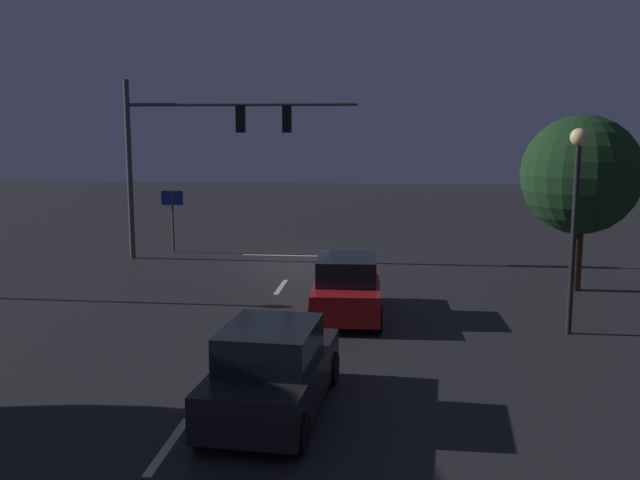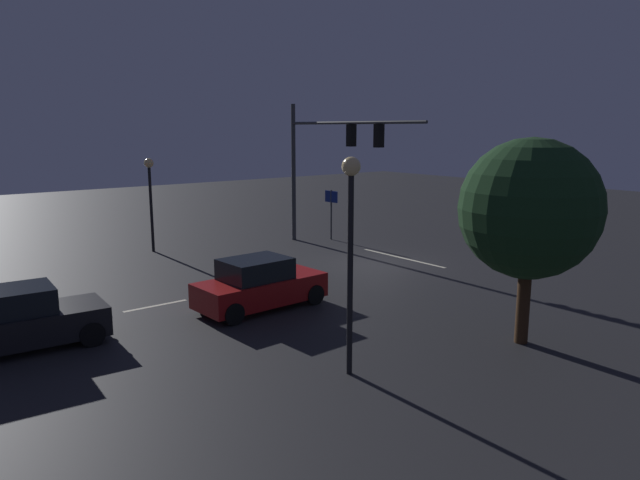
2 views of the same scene
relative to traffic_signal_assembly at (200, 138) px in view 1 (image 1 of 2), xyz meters
The scene contains 11 objects.
ground_plane 6.18m from the traffic_signal_assembly, behind, with size 80.00×80.00×0.00m, color #232326.
traffic_signal_assembly is the anchor object (origin of this frame).
lane_dash_far 7.70m from the traffic_signal_assembly, 129.79° to the left, with size 2.20×0.16×0.01m, color beige.
lane_dash_mid 12.29m from the traffic_signal_assembly, 109.97° to the left, with size 2.20×0.16×0.01m, color beige.
lane_dash_near 17.74m from the traffic_signal_assembly, 103.08° to the left, with size 2.20×0.16×0.01m, color beige.
stop_bar 6.26m from the traffic_signal_assembly, 162.92° to the right, with size 5.00×0.16×0.01m, color beige.
car_approaching 10.96m from the traffic_signal_assembly, 127.86° to the left, with size 2.06×4.43×1.70m.
car_distant 16.48m from the traffic_signal_assembly, 109.58° to the left, with size 2.18×4.47×1.70m.
street_lamp_left_kerb 15.20m from the traffic_signal_assembly, 142.54° to the left, with size 0.44×0.44×5.21m.
route_sign 3.68m from the traffic_signal_assembly, 42.58° to the right, with size 0.90×0.11×2.64m.
tree_left_near 14.06m from the traffic_signal_assembly, 162.99° to the left, with size 3.77×3.77×5.62m.
Camera 1 is at (-3.66, 26.95, 5.24)m, focal length 40.40 mm.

